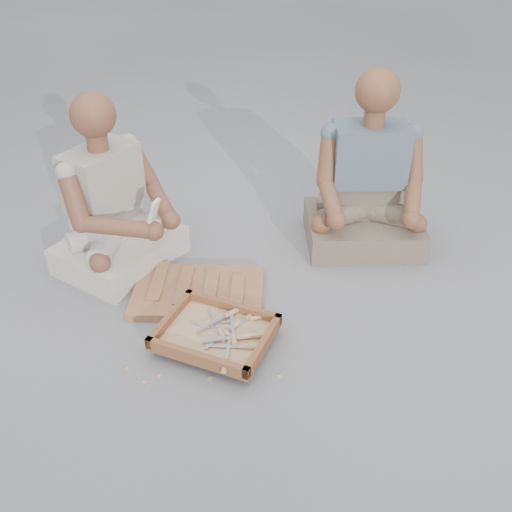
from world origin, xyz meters
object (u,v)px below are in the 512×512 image
(carved_panel, at_px, (198,292))
(companion, at_px, (367,190))
(craftsman, at_px, (114,211))
(tool_tray, at_px, (216,334))

(carved_panel, xyz_separation_m, companion, (0.69, 0.73, 0.30))
(carved_panel, distance_m, craftsman, 0.60)
(tool_tray, distance_m, companion, 1.17)
(companion, bearing_deg, craftsman, 8.19)
(tool_tray, height_order, craftsman, craftsman)
(carved_panel, height_order, tool_tray, tool_tray)
(companion, bearing_deg, carved_panel, 29.14)
(craftsman, xyz_separation_m, companion, (1.18, 0.58, 0.01))
(carved_panel, relative_size, tool_tray, 1.22)
(carved_panel, xyz_separation_m, tool_tray, (0.20, -0.30, 0.04))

